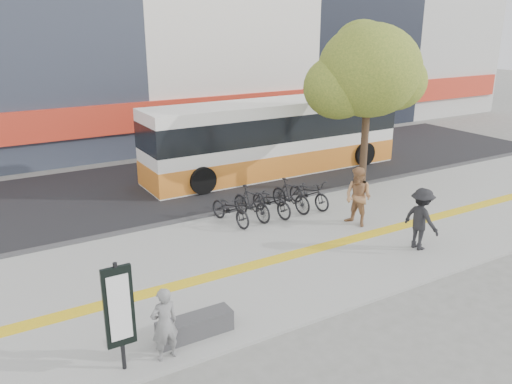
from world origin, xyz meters
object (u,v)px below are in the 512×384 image
bench (195,326)px  street_tree (366,73)px  signboard (119,309)px  seated_woman (164,324)px  pedestrian_dark (421,219)px  bus (275,139)px  pedestrian_tan (358,197)px

bench → street_tree: bearing=31.6°
signboard → seated_woman: bearing=-6.7°
pedestrian_dark → seated_woman: bearing=96.7°
bench → seated_woman: 1.04m
signboard → bus: size_ratio=0.19×
street_tree → seated_woman: 12.91m
pedestrian_dark → street_tree: bearing=-25.8°
bench → pedestrian_tan: size_ratio=0.84×
bus → seated_woman: 13.53m
street_tree → pedestrian_dark: bearing=-114.6°
bench → signboard: size_ratio=0.73×
seated_woman → pedestrian_tan: (7.82, 3.41, 0.20)m
signboard → pedestrian_tan: size_ratio=1.15×
street_tree → pedestrian_tan: bearing=-132.5°
bus → pedestrian_tan: bearing=-99.9°
street_tree → pedestrian_tan: street_tree is taller
street_tree → bench: bearing=-148.4°
bench → signboard: 1.94m
seated_woman → pedestrian_tan: 8.53m
signboard → street_tree: (11.38, 6.33, 3.15)m
bench → signboard: signboard is taller
pedestrian_dark → pedestrian_tan: bearing=7.4°
street_tree → bus: 5.01m
seated_woman → pedestrian_dark: 8.24m
bench → pedestrian_dark: pedestrian_dark is taller
street_tree → bus: size_ratio=0.55×
pedestrian_tan → pedestrian_dark: size_ratio=1.05×
pedestrian_tan → pedestrian_dark: (0.34, -2.28, -0.05)m
street_tree → signboard: bearing=-150.9°
pedestrian_tan → signboard: bearing=-81.5°
bus → signboard: bearing=-134.4°
bench → seated_woman: bearing=-153.4°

